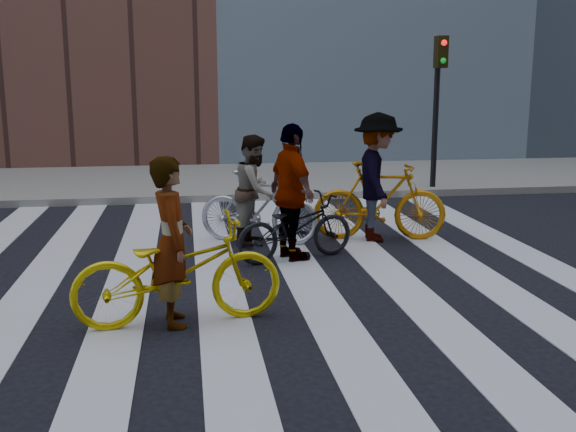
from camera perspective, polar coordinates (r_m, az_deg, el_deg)
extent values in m
plane|color=black|center=(8.86, -2.48, -4.60)|extent=(100.00, 100.00, 0.00)
cube|color=gray|center=(16.17, -5.37, 3.03)|extent=(100.00, 5.00, 0.15)
cube|color=silver|center=(9.01, -20.21, -5.02)|extent=(0.55, 10.00, 0.01)
cube|color=silver|center=(8.85, -13.20, -4.90)|extent=(0.55, 10.00, 0.01)
cube|color=silver|center=(8.82, -6.04, -4.69)|extent=(0.55, 10.00, 0.01)
cube|color=silver|center=(8.93, 1.04, -4.42)|extent=(0.55, 10.00, 0.01)
cube|color=silver|center=(9.18, 7.84, -4.09)|extent=(0.55, 10.00, 0.01)
cube|color=silver|center=(9.54, 14.21, -3.74)|extent=(0.55, 10.00, 0.01)
cube|color=silver|center=(10.02, 20.03, -3.37)|extent=(0.55, 10.00, 0.01)
cylinder|color=black|center=(14.87, 12.37, 7.98)|extent=(0.12, 0.12, 3.20)
cube|color=black|center=(14.71, 12.83, 13.38)|extent=(0.22, 0.28, 0.65)
sphere|color=red|center=(14.58, 13.08, 14.10)|extent=(0.12, 0.12, 0.12)
sphere|color=#0CCC26|center=(14.57, 13.01, 12.69)|extent=(0.12, 0.12, 0.12)
imported|color=yellow|center=(6.92, -9.32, -4.63)|extent=(2.19, 0.99, 1.11)
imported|color=silver|center=(10.18, -2.51, 0.75)|extent=(1.91, 1.23, 1.11)
imported|color=#C3750A|center=(10.46, 7.77, 1.26)|extent=(2.11, 0.93, 1.23)
imported|color=black|center=(9.25, 0.63, -0.96)|extent=(1.85, 1.13, 0.92)
imported|color=slate|center=(6.84, -9.82, -2.18)|extent=(0.49, 0.68, 1.73)
imported|color=slate|center=(10.13, -2.81, 2.23)|extent=(0.90, 0.99, 1.65)
imported|color=slate|center=(10.38, 7.56, 3.26)|extent=(0.94, 1.38, 1.97)
imported|color=slate|center=(9.15, 0.33, 1.97)|extent=(0.78, 1.19, 1.88)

